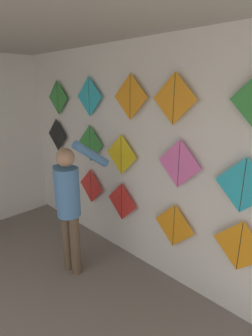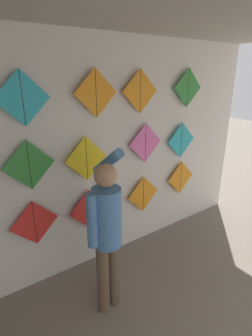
# 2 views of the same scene
# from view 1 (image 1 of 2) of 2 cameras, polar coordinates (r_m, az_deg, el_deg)

# --- Properties ---
(back_panel) EXTENTS (5.38, 0.06, 2.80)m
(back_panel) POSITION_cam_1_polar(r_m,az_deg,el_deg) (3.39, 0.93, 2.17)
(back_panel) COLOR silver
(back_panel) RESTS_ON ground
(shopkeeper) EXTENTS (0.44, 0.63, 1.73)m
(shopkeeper) POSITION_cam_1_polar(r_m,az_deg,el_deg) (3.23, -12.24, -7.01)
(shopkeeper) COLOR brown
(shopkeeper) RESTS_ON ground
(kite_0) EXTENTS (0.53, 0.04, 0.74)m
(kite_0) POSITION_cam_1_polar(r_m,az_deg,el_deg) (4.73, -14.05, -2.21)
(kite_0) COLOR black
(kite_1) EXTENTS (0.53, 0.01, 0.53)m
(kite_1) POSITION_cam_1_polar(r_m,az_deg,el_deg) (4.03, -7.63, -3.91)
(kite_1) COLOR red
(kite_2) EXTENTS (0.53, 0.01, 0.53)m
(kite_2) POSITION_cam_1_polar(r_m,az_deg,el_deg) (3.58, -0.92, -7.35)
(kite_2) COLOR red
(kite_3) EXTENTS (0.53, 0.01, 0.53)m
(kite_3) POSITION_cam_1_polar(r_m,az_deg,el_deg) (3.12, 10.38, -12.25)
(kite_3) COLOR orange
(kite_4) EXTENTS (0.53, 0.01, 0.53)m
(kite_4) POSITION_cam_1_polar(r_m,az_deg,el_deg) (2.80, 23.54, -15.35)
(kite_4) COLOR orange
(kite_5) EXTENTS (0.53, 0.01, 0.53)m
(kite_5) POSITION_cam_1_polar(r_m,az_deg,el_deg) (4.54, -14.77, 6.98)
(kite_5) COLOR black
(kite_6) EXTENTS (0.53, 0.01, 0.53)m
(kite_6) POSITION_cam_1_polar(r_m,az_deg,el_deg) (3.83, -7.80, 5.32)
(kite_6) COLOR #338C38
(kite_7) EXTENTS (0.53, 0.01, 0.53)m
(kite_7) POSITION_cam_1_polar(r_m,az_deg,el_deg) (3.37, -1.03, 2.92)
(kite_7) COLOR yellow
(kite_8) EXTENTS (0.53, 0.01, 0.53)m
(kite_8) POSITION_cam_1_polar(r_m,az_deg,el_deg) (2.82, 11.44, 0.87)
(kite_8) COLOR pink
(kite_9) EXTENTS (0.53, 0.01, 0.53)m
(kite_9) POSITION_cam_1_polar(r_m,az_deg,el_deg) (2.56, 24.14, -3.49)
(kite_9) COLOR #28B2C6
(kite_10) EXTENTS (0.53, 0.01, 0.53)m
(kite_10) POSITION_cam_1_polar(r_m,az_deg,el_deg) (4.39, -14.64, 14.61)
(kite_10) COLOR #338C38
(kite_11) EXTENTS (0.53, 0.01, 0.53)m
(kite_11) POSITION_cam_1_polar(r_m,az_deg,el_deg) (3.73, -8.03, 15.13)
(kite_11) COLOR #28B2C6
(kite_12) EXTENTS (0.53, 0.01, 0.53)m
(kite_12) POSITION_cam_1_polar(r_m,az_deg,el_deg) (3.16, 0.94, 15.21)
(kite_12) COLOR orange
(kite_13) EXTENTS (0.53, 0.01, 0.53)m
(kite_13) POSITION_cam_1_polar(r_m,az_deg,el_deg) (2.77, 10.43, 14.56)
(kite_13) COLOR orange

